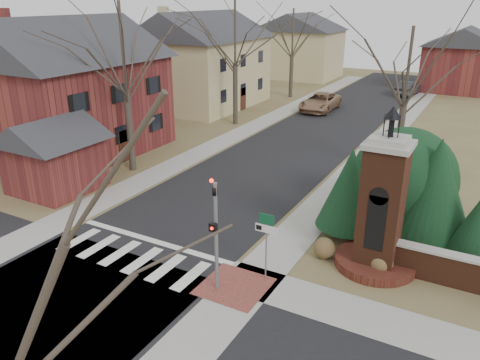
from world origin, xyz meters
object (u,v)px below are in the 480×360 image
Objects in this scene: distant_car at (408,88)px; sign_post at (266,234)px; traffic_signal_pole at (215,226)px; pickup_truck at (320,102)px; brick_gate_monument at (380,217)px.

sign_post is at bearing 101.42° from distant_car.
traffic_signal_pole is 0.99× the size of distant_car.
pickup_truck is 1.28× the size of distant_car.
brick_gate_monument is at bearing 41.42° from sign_post.
sign_post reaches higher than distant_car.
brick_gate_monument reaches higher than pickup_truck.
brick_gate_monument is 27.75m from pickup_truck.
distant_car is (-2.19, 40.11, -1.20)m from sign_post.
pickup_truck is (-6.74, 29.67, -1.78)m from traffic_signal_pole.
traffic_signal_pole is 0.77× the size of pickup_truck.
traffic_signal_pole is at bearing 99.53° from distant_car.
sign_post is (1.29, 1.41, -0.64)m from traffic_signal_pole.
traffic_signal_pole is 30.47m from pickup_truck.
brick_gate_monument reaches higher than sign_post.
pickup_truck is (-8.03, 28.25, -1.14)m from sign_post.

